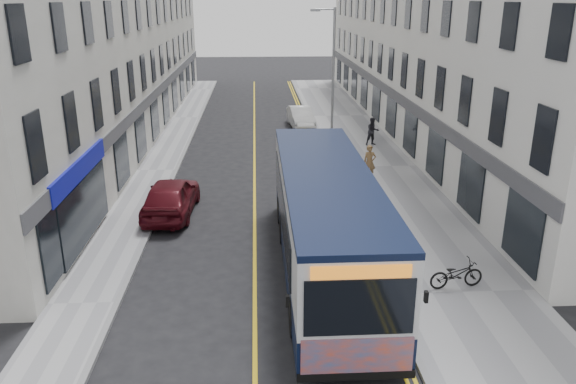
{
  "coord_description": "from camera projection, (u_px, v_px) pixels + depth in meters",
  "views": [
    {
      "loc": [
        0.15,
        -15.83,
        8.52
      ],
      "look_at": [
        1.28,
        3.94,
        1.6
      ],
      "focal_mm": 35.0,
      "sensor_mm": 36.0,
      "label": 1
    }
  ],
  "objects": [
    {
      "name": "ground",
      "position": [
        255.0,
        281.0,
        17.72
      ],
      "size": [
        140.0,
        140.0,
        0.0
      ],
      "primitive_type": "plane",
      "color": "black",
      "rests_on": "ground"
    },
    {
      "name": "pavement_east",
      "position": [
        374.0,
        167.0,
        29.35
      ],
      "size": [
        4.5,
        64.0,
        0.12
      ],
      "primitive_type": "cube",
      "color": "gray",
      "rests_on": "ground"
    },
    {
      "name": "pavement_west",
      "position": [
        157.0,
        171.0,
        28.74
      ],
      "size": [
        2.0,
        64.0,
        0.12
      ],
      "primitive_type": "cube",
      "color": "gray",
      "rests_on": "ground"
    },
    {
      "name": "kerb_east",
      "position": [
        331.0,
        168.0,
        29.22
      ],
      "size": [
        0.18,
        64.0,
        0.13
      ],
      "primitive_type": "cube",
      "color": "slate",
      "rests_on": "ground"
    },
    {
      "name": "kerb_west",
      "position": [
        177.0,
        170.0,
        28.79
      ],
      "size": [
        0.18,
        64.0,
        0.13
      ],
      "primitive_type": "cube",
      "color": "slate",
      "rests_on": "ground"
    },
    {
      "name": "road_centre_line",
      "position": [
        254.0,
        170.0,
        29.03
      ],
      "size": [
        0.12,
        64.0,
        0.01
      ],
      "primitive_type": "cube",
      "color": "gold",
      "rests_on": "ground"
    },
    {
      "name": "road_dbl_yellow_inner",
      "position": [
        323.0,
        169.0,
        29.22
      ],
      "size": [
        0.1,
        64.0,
        0.01
      ],
      "primitive_type": "cube",
      "color": "gold",
      "rests_on": "ground"
    },
    {
      "name": "road_dbl_yellow_outer",
      "position": [
        326.0,
        169.0,
        29.23
      ],
      "size": [
        0.1,
        64.0,
        0.01
      ],
      "primitive_type": "cube",
      "color": "gold",
      "rests_on": "ground"
    },
    {
      "name": "terrace_east",
      "position": [
        432.0,
        30.0,
        35.99
      ],
      "size": [
        6.0,
        46.0,
        13.0
      ],
      "primitive_type": "cube",
      "color": "silver",
      "rests_on": "ground"
    },
    {
      "name": "terrace_west",
      "position": [
        108.0,
        31.0,
        34.88
      ],
      "size": [
        6.0,
        46.0,
        13.0
      ],
      "primitive_type": "cube",
      "color": "beige",
      "rests_on": "ground"
    },
    {
      "name": "streetlamp",
      "position": [
        332.0,
        79.0,
        29.69
      ],
      "size": [
        1.32,
        0.18,
        8.0
      ],
      "color": "gray",
      "rests_on": "ground"
    },
    {
      "name": "city_bus",
      "position": [
        326.0,
        218.0,
        17.73
      ],
      "size": [
        2.76,
        11.85,
        3.44
      ],
      "color": "black",
      "rests_on": "ground"
    },
    {
      "name": "bicycle",
      "position": [
        456.0,
        274.0,
        16.98
      ],
      "size": [
        1.76,
        0.81,
        0.89
      ],
      "primitive_type": "imported",
      "rotation": [
        0.0,
        0.0,
        1.71
      ],
      "color": "black",
      "rests_on": "pavement_east"
    },
    {
      "name": "pedestrian_near",
      "position": [
        370.0,
        162.0,
        27.0
      ],
      "size": [
        0.62,
        0.41,
        1.68
      ],
      "primitive_type": "imported",
      "rotation": [
        0.0,
        0.0,
        0.02
      ],
      "color": "brown",
      "rests_on": "pavement_east"
    },
    {
      "name": "pedestrian_far",
      "position": [
        373.0,
        131.0,
        33.25
      ],
      "size": [
        0.9,
        0.76,
        1.65
      ],
      "primitive_type": "imported",
      "rotation": [
        0.0,
        0.0,
        0.18
      ],
      "color": "black",
      "rests_on": "pavement_east"
    },
    {
      "name": "car_white",
      "position": [
        301.0,
        117.0,
        38.46
      ],
      "size": [
        1.82,
        4.28,
        1.37
      ],
      "primitive_type": "imported",
      "rotation": [
        0.0,
        0.0,
        0.09
      ],
      "color": "silver",
      "rests_on": "ground"
    },
    {
      "name": "car_maroon",
      "position": [
        171.0,
        196.0,
        22.93
      ],
      "size": [
        2.11,
        4.73,
        1.58
      ],
      "primitive_type": "imported",
      "rotation": [
        0.0,
        0.0,
        3.09
      ],
      "color": "#4E0D14",
      "rests_on": "ground"
    }
  ]
}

